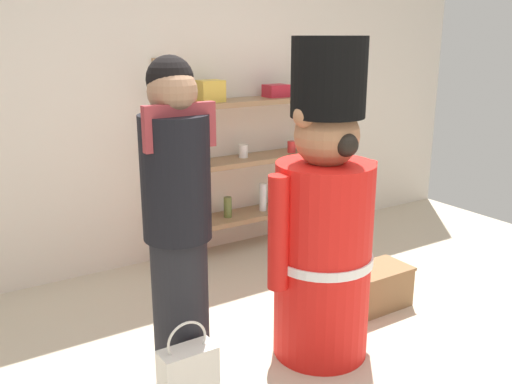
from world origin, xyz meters
The scene contains 6 objects.
back_wall centered at (0.00, 2.20, 1.30)m, with size 6.40×0.12×2.60m, color silver.
merchandise_shelf centered at (0.73, 1.98, 0.81)m, with size 1.40×0.35×1.58m.
teddy_bear_guard centered at (0.25, 0.38, 0.76)m, with size 0.70×0.55×1.74m.
person_shopper centered at (-0.57, 0.44, 0.88)m, with size 0.33×0.32×1.67m.
shopping_bag centered at (-0.65, 0.22, 0.20)m, with size 0.26×0.13×0.52m.
display_crate centered at (0.91, 0.61, 0.14)m, with size 0.45×0.28×0.27m.
Camera 1 is at (-1.60, -1.83, 1.75)m, focal length 39.46 mm.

